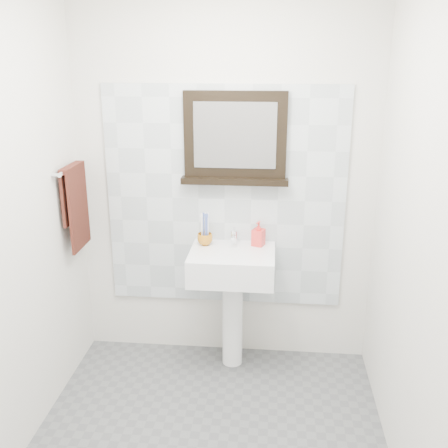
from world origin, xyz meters
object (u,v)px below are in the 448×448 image
at_px(soap_dispenser, 258,234).
at_px(framed_mirror, 235,140).
at_px(pedestal_sink, 232,277).
at_px(hand_towel, 75,200).
at_px(toothbrush_cup, 205,239).

xyz_separation_m(soap_dispenser, framed_mirror, (-0.16, 0.07, 0.61)).
xyz_separation_m(pedestal_sink, hand_towel, (-1.01, -0.03, 0.51)).
relative_size(pedestal_sink, hand_towel, 1.75).
bearing_deg(soap_dispenser, toothbrush_cup, -155.99).
height_order(toothbrush_cup, hand_towel, hand_towel).
bearing_deg(framed_mirror, toothbrush_cup, -155.01).
distance_m(framed_mirror, hand_towel, 1.10).
xyz_separation_m(toothbrush_cup, hand_towel, (-0.82, -0.13, 0.28)).
relative_size(toothbrush_cup, framed_mirror, 0.15).
height_order(soap_dispenser, framed_mirror, framed_mirror).
distance_m(pedestal_sink, framed_mirror, 0.89).
relative_size(soap_dispenser, framed_mirror, 0.24).
distance_m(soap_dispenser, framed_mirror, 0.63).
relative_size(toothbrush_cup, soap_dispenser, 0.61).
xyz_separation_m(pedestal_sink, toothbrush_cup, (-0.19, 0.10, 0.22)).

